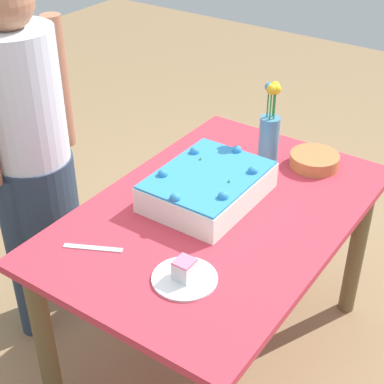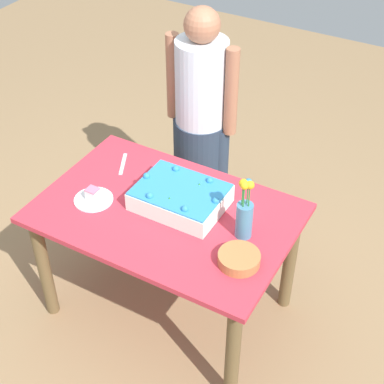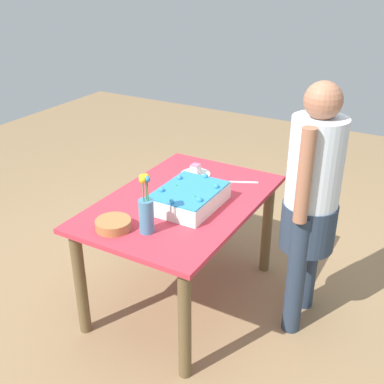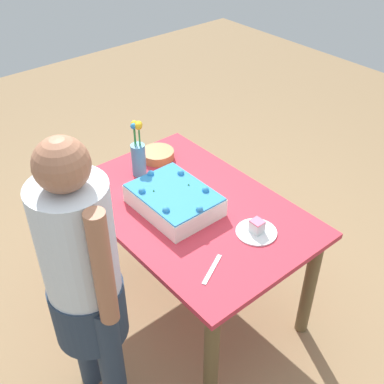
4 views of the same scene
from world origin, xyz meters
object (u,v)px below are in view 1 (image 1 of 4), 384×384
(flower_vase, at_px, (269,131))
(person_standing, at_px, (29,145))
(sheet_cake, at_px, (208,186))
(serving_plate_with_slice, at_px, (185,275))
(fruit_bowl, at_px, (314,160))
(cake_knife, at_px, (93,248))

(flower_vase, xyz_separation_m, person_standing, (-0.61, 0.69, -0.00))
(sheet_cake, xyz_separation_m, person_standing, (-0.24, 0.65, 0.07))
(sheet_cake, bearing_deg, person_standing, 110.19)
(serving_plate_with_slice, bearing_deg, flower_vase, 10.27)
(sheet_cake, distance_m, serving_plate_with_slice, 0.45)
(fruit_bowl, bearing_deg, flower_vase, 109.70)
(flower_vase, relative_size, fruit_bowl, 1.72)
(serving_plate_with_slice, relative_size, cake_knife, 1.03)
(sheet_cake, relative_size, fruit_bowl, 2.27)
(serving_plate_with_slice, xyz_separation_m, person_standing, (0.17, 0.84, 0.11))
(person_standing, bearing_deg, sheet_cake, 20.19)
(cake_knife, bearing_deg, serving_plate_with_slice, -18.59)
(serving_plate_with_slice, height_order, person_standing, person_standing)
(sheet_cake, xyz_separation_m, cake_knife, (-0.45, 0.14, -0.05))
(flower_vase, bearing_deg, serving_plate_with_slice, -169.73)
(flower_vase, bearing_deg, cake_knife, 167.13)
(cake_knife, height_order, person_standing, person_standing)
(fruit_bowl, relative_size, person_standing, 0.13)
(serving_plate_with_slice, bearing_deg, sheet_cake, 24.45)
(serving_plate_with_slice, distance_m, flower_vase, 0.80)
(flower_vase, distance_m, person_standing, 0.93)
(fruit_bowl, bearing_deg, person_standing, 127.75)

